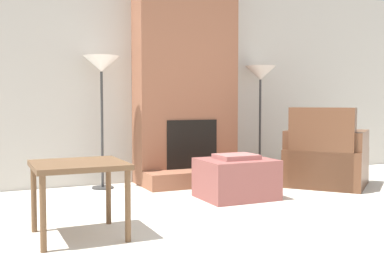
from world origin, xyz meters
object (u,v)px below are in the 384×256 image
(armchair, at_px, (326,161))
(side_table, at_px, (79,172))
(ottoman, at_px, (236,178))
(floor_lamp_right, at_px, (260,78))
(floor_lamp_left, at_px, (101,70))

(armchair, height_order, side_table, armchair)
(armchair, bearing_deg, ottoman, 57.81)
(side_table, bearing_deg, floor_lamp_right, 34.10)
(armchair, xyz_separation_m, floor_lamp_right, (-0.32, 0.96, 1.02))
(ottoman, distance_m, floor_lamp_left, 1.99)
(floor_lamp_right, bearing_deg, side_table, -145.90)
(ottoman, relative_size, floor_lamp_right, 0.50)
(ottoman, relative_size, armchair, 0.60)
(floor_lamp_left, xyz_separation_m, floor_lamp_right, (2.16, 0.00, -0.05))
(side_table, height_order, floor_lamp_right, floor_lamp_right)
(side_table, bearing_deg, armchair, 16.77)
(floor_lamp_left, height_order, floor_lamp_right, floor_lamp_left)
(armchair, distance_m, floor_lamp_left, 2.87)
(armchair, relative_size, floor_lamp_left, 0.80)
(side_table, bearing_deg, ottoman, 22.82)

